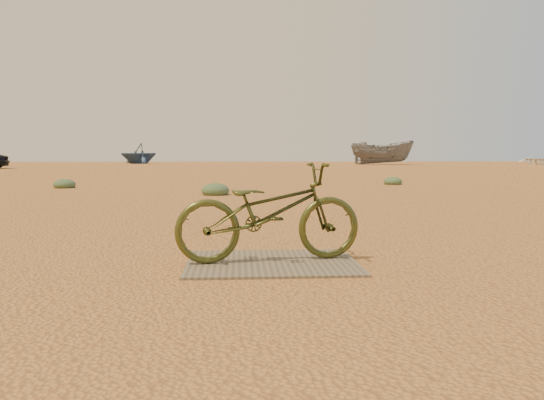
{
  "coord_description": "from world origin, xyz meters",
  "views": [
    {
      "loc": [
        -0.5,
        -4.72,
        1.02
      ],
      "look_at": [
        -0.2,
        0.11,
        0.6
      ],
      "focal_mm": 35.0,
      "sensor_mm": 36.0,
      "label": 1
    }
  ],
  "objects": [
    {
      "name": "ground",
      "position": [
        0.0,
        0.0,
        0.0
      ],
      "size": [
        120.0,
        120.0,
        0.0
      ],
      "primitive_type": "plane",
      "color": "#BE7E3D",
      "rests_on": "ground"
    },
    {
      "name": "boat_far_right",
      "position": [
        26.98,
        42.1,
        0.43
      ],
      "size": [
        3.42,
        4.47,
        0.87
      ],
      "primitive_type": "imported",
      "rotation": [
        0.0,
        0.0,
        -0.11
      ],
      "color": "white",
      "rests_on": "ground"
    },
    {
      "name": "boat_mid_right",
      "position": [
        12.4,
        42.5,
        1.08
      ],
      "size": [
        5.84,
        2.95,
        2.16
      ],
      "primitive_type": "imported",
      "rotation": [
        0.0,
        0.0,
        1.41
      ],
      "color": "slate",
      "rests_on": "ground"
    },
    {
      "name": "kale_a",
      "position": [
        -1.08,
        8.33,
        0.0
      ],
      "size": [
        0.68,
        0.68,
        0.38
      ],
      "primitive_type": "ellipsoid",
      "color": "#58754D",
      "rests_on": "ground"
    },
    {
      "name": "plywood_board",
      "position": [
        -0.2,
        0.11,
        0.01
      ],
      "size": [
        1.57,
        1.2,
        0.02
      ],
      "primitive_type": "cube",
      "color": "#71634B",
      "rests_on": "ground"
    },
    {
      "name": "kale_c",
      "position": [
        -5.65,
        11.24,
        0.0
      ],
      "size": [
        0.64,
        0.64,
        0.35
      ],
      "primitive_type": "ellipsoid",
      "color": "#58754D",
      "rests_on": "ground"
    },
    {
      "name": "bicycle",
      "position": [
        -0.22,
        0.16,
        0.48
      ],
      "size": [
        1.82,
        0.88,
        0.92
      ],
      "primitive_type": "imported",
      "rotation": [
        0.0,
        0.0,
        1.74
      ],
      "color": "#42461C",
      "rests_on": "plywood_board"
    },
    {
      "name": "boat_far_left",
      "position": [
        -10.26,
        47.85,
        1.01
      ],
      "size": [
        5.06,
        5.02,
        2.02
      ],
      "primitive_type": "imported",
      "rotation": [
        0.0,
        0.0,
        -0.84
      ],
      "color": "#314B73",
      "rests_on": "ground"
    },
    {
      "name": "kale_b",
      "position": [
        4.52,
        12.29,
        0.0
      ],
      "size": [
        0.6,
        0.6,
        0.33
      ],
      "primitive_type": "ellipsoid",
      "color": "#58754D",
      "rests_on": "ground"
    }
  ]
}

